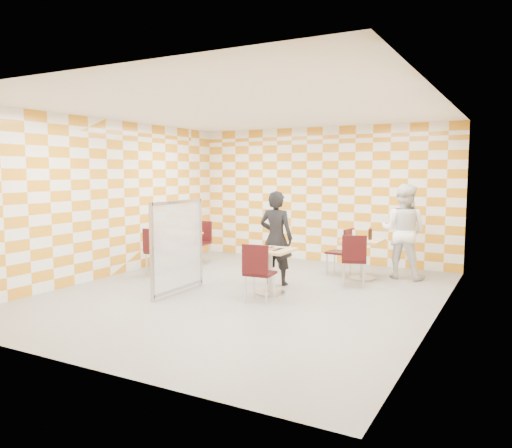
{
  "coord_description": "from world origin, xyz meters",
  "views": [
    {
      "loc": [
        3.99,
        -7.03,
        2.01
      ],
      "look_at": [
        0.1,
        0.2,
        1.15
      ],
      "focal_mm": 35.0,
      "sensor_mm": 36.0,
      "label": 1
    }
  ],
  "objects_px": {
    "chair_second_front": "(354,256)",
    "chair_main_front": "(258,269)",
    "man_white": "(403,231)",
    "chair_empty_far": "(201,239)",
    "sport_bottle": "(354,234)",
    "partition": "(178,246)",
    "soda_bottle": "(370,234)",
    "chair_empty_near": "(156,248)",
    "chair_second_side": "(343,248)",
    "second_table": "(362,252)",
    "empty_table": "(180,244)",
    "man_dark": "(276,238)",
    "main_table": "(270,263)"
  },
  "relations": [
    {
      "from": "chair_second_front",
      "to": "chair_main_front",
      "type": "bearing_deg",
      "value": -118.38
    },
    {
      "from": "man_white",
      "to": "chair_empty_far",
      "type": "bearing_deg",
      "value": 11.46
    },
    {
      "from": "sport_bottle",
      "to": "partition",
      "type": "bearing_deg",
      "value": -129.64
    },
    {
      "from": "chair_empty_far",
      "to": "sport_bottle",
      "type": "distance_m",
      "value": 3.42
    },
    {
      "from": "chair_main_front",
      "to": "chair_empty_far",
      "type": "xyz_separation_m",
      "value": [
        -2.71,
        2.41,
        0.0
      ]
    },
    {
      "from": "partition",
      "to": "soda_bottle",
      "type": "xyz_separation_m",
      "value": [
        2.51,
        2.57,
        0.06
      ]
    },
    {
      "from": "chair_empty_near",
      "to": "chair_empty_far",
      "type": "xyz_separation_m",
      "value": [
        -0.0,
        1.54,
        0.0
      ]
    },
    {
      "from": "chair_second_side",
      "to": "soda_bottle",
      "type": "bearing_deg",
      "value": -6.55
    },
    {
      "from": "chair_main_front",
      "to": "sport_bottle",
      "type": "distance_m",
      "value": 2.69
    },
    {
      "from": "chair_second_side",
      "to": "chair_empty_far",
      "type": "relative_size",
      "value": 1.0
    },
    {
      "from": "man_white",
      "to": "second_table",
      "type": "bearing_deg",
      "value": 39.11
    },
    {
      "from": "second_table",
      "to": "chair_empty_far",
      "type": "distance_m",
      "value": 3.61
    },
    {
      "from": "sport_bottle",
      "to": "soda_bottle",
      "type": "relative_size",
      "value": 0.87
    },
    {
      "from": "chair_second_side",
      "to": "chair_second_front",
      "type": "bearing_deg",
      "value": -60.36
    },
    {
      "from": "chair_main_front",
      "to": "partition",
      "type": "height_order",
      "value": "partition"
    },
    {
      "from": "empty_table",
      "to": "soda_bottle",
      "type": "relative_size",
      "value": 3.26
    },
    {
      "from": "empty_table",
      "to": "chair_empty_far",
      "type": "distance_m",
      "value": 0.73
    },
    {
      "from": "chair_second_front",
      "to": "man_white",
      "type": "distance_m",
      "value": 1.35
    },
    {
      "from": "chair_main_front",
      "to": "chair_empty_far",
      "type": "distance_m",
      "value": 3.63
    },
    {
      "from": "chair_empty_far",
      "to": "soda_bottle",
      "type": "relative_size",
      "value": 4.02
    },
    {
      "from": "man_white",
      "to": "sport_bottle",
      "type": "height_order",
      "value": "man_white"
    },
    {
      "from": "chair_empty_near",
      "to": "sport_bottle",
      "type": "xyz_separation_m",
      "value": [
        3.41,
        1.71,
        0.29
      ]
    },
    {
      "from": "second_table",
      "to": "sport_bottle",
      "type": "xyz_separation_m",
      "value": [
        -0.21,
        0.1,
        0.33
      ]
    },
    {
      "from": "sport_bottle",
      "to": "chair_main_front",
      "type": "bearing_deg",
      "value": -105.04
    },
    {
      "from": "second_table",
      "to": "sport_bottle",
      "type": "bearing_deg",
      "value": 154.71
    },
    {
      "from": "chair_main_front",
      "to": "chair_second_front",
      "type": "bearing_deg",
      "value": 61.62
    },
    {
      "from": "second_table",
      "to": "man_dark",
      "type": "xyz_separation_m",
      "value": [
        -1.23,
        -1.18,
        0.33
      ]
    },
    {
      "from": "empty_table",
      "to": "sport_bottle",
      "type": "xyz_separation_m",
      "value": [
        3.43,
        0.9,
        0.33
      ]
    },
    {
      "from": "chair_empty_far",
      "to": "empty_table",
      "type": "bearing_deg",
      "value": -91.57
    },
    {
      "from": "chair_second_front",
      "to": "man_dark",
      "type": "xyz_separation_m",
      "value": [
        -1.29,
        -0.46,
        0.3
      ]
    },
    {
      "from": "chair_empty_near",
      "to": "man_dark",
      "type": "relative_size",
      "value": 0.55
    },
    {
      "from": "empty_table",
      "to": "chair_empty_near",
      "type": "xyz_separation_m",
      "value": [
        0.02,
        -0.81,
        0.04
      ]
    },
    {
      "from": "soda_bottle",
      "to": "chair_second_side",
      "type": "bearing_deg",
      "value": 173.45
    },
    {
      "from": "chair_empty_near",
      "to": "partition",
      "type": "height_order",
      "value": "partition"
    },
    {
      "from": "partition",
      "to": "soda_bottle",
      "type": "distance_m",
      "value": 3.59
    },
    {
      "from": "chair_main_front",
      "to": "empty_table",
      "type": "bearing_deg",
      "value": 148.32
    },
    {
      "from": "chair_second_front",
      "to": "sport_bottle",
      "type": "height_order",
      "value": "sport_bottle"
    },
    {
      "from": "partition",
      "to": "man_white",
      "type": "xyz_separation_m",
      "value": [
        3.03,
        2.97,
        0.1
      ]
    },
    {
      "from": "man_dark",
      "to": "soda_bottle",
      "type": "relative_size",
      "value": 7.3
    },
    {
      "from": "empty_table",
      "to": "man_dark",
      "type": "distance_m",
      "value": 2.45
    },
    {
      "from": "second_table",
      "to": "partition",
      "type": "height_order",
      "value": "partition"
    },
    {
      "from": "main_table",
      "to": "soda_bottle",
      "type": "bearing_deg",
      "value": 59.1
    },
    {
      "from": "chair_main_front",
      "to": "chair_second_front",
      "type": "relative_size",
      "value": 1.0
    },
    {
      "from": "main_table",
      "to": "man_white",
      "type": "distance_m",
      "value": 2.86
    },
    {
      "from": "chair_second_side",
      "to": "man_dark",
      "type": "bearing_deg",
      "value": -122.7
    },
    {
      "from": "chair_second_front",
      "to": "partition",
      "type": "xyz_separation_m",
      "value": [
        -2.44,
        -1.81,
        0.25
      ]
    },
    {
      "from": "chair_empty_far",
      "to": "man_white",
      "type": "bearing_deg",
      "value": 7.0
    },
    {
      "from": "empty_table",
      "to": "chair_main_front",
      "type": "distance_m",
      "value": 3.21
    },
    {
      "from": "second_table",
      "to": "chair_empty_near",
      "type": "height_order",
      "value": "chair_empty_near"
    },
    {
      "from": "chair_second_front",
      "to": "chair_empty_near",
      "type": "height_order",
      "value": "same"
    }
  ]
}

